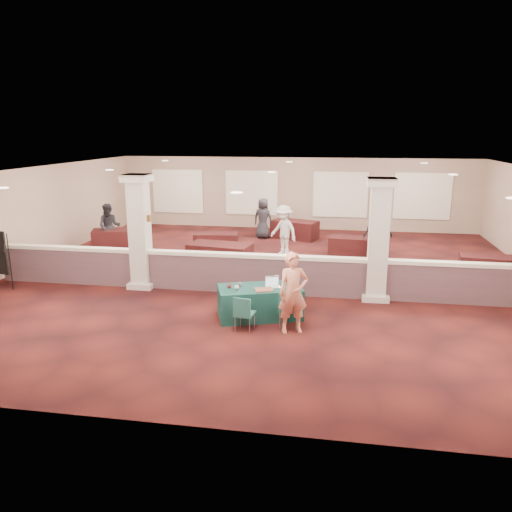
% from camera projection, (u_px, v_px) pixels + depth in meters
% --- Properties ---
extents(ground, '(16.00, 16.00, 0.00)m').
position_uv_depth(ground, '(271.00, 278.00, 15.18)').
color(ground, '#4D1713').
rests_on(ground, ground).
extents(wall_back, '(16.00, 0.04, 3.20)m').
position_uv_depth(wall_back, '(295.00, 194.00, 22.44)').
color(wall_back, gray).
rests_on(wall_back, ground).
extents(wall_front, '(16.00, 0.04, 3.20)m').
position_uv_depth(wall_front, '(195.00, 328.00, 7.14)').
color(wall_front, gray).
rests_on(wall_front, ground).
extents(wall_left, '(0.04, 16.00, 3.20)m').
position_uv_depth(wall_left, '(26.00, 218.00, 16.07)').
color(wall_left, gray).
rests_on(wall_left, ground).
extents(ceiling, '(16.00, 16.00, 0.02)m').
position_uv_depth(ceiling, '(272.00, 172.00, 14.40)').
color(ceiling, white).
rests_on(ceiling, wall_back).
extents(partition_wall, '(15.60, 0.28, 1.10)m').
position_uv_depth(partition_wall, '(263.00, 273.00, 13.61)').
color(partition_wall, brown).
rests_on(partition_wall, ground).
extents(column_left, '(0.72, 0.72, 3.20)m').
position_uv_depth(column_left, '(140.00, 231.00, 13.91)').
color(column_left, silver).
rests_on(column_left, ground).
extents(column_right, '(0.72, 0.72, 3.20)m').
position_uv_depth(column_right, '(378.00, 239.00, 12.86)').
color(column_right, silver).
rests_on(column_right, ground).
extents(sconce_left, '(0.12, 0.12, 0.18)m').
position_uv_depth(sconce_left, '(129.00, 218.00, 13.86)').
color(sconce_left, brown).
rests_on(sconce_left, column_left).
extents(sconce_right, '(0.12, 0.12, 0.18)m').
position_uv_depth(sconce_right, '(149.00, 218.00, 13.77)').
color(sconce_right, brown).
rests_on(sconce_right, column_left).
extents(near_table, '(2.16, 1.56, 0.75)m').
position_uv_depth(near_table, '(260.00, 302.00, 11.89)').
color(near_table, '#0E3534').
rests_on(near_table, ground).
extents(conf_chair_main, '(0.46, 0.47, 0.90)m').
position_uv_depth(conf_chair_main, '(289.00, 307.00, 11.13)').
color(conf_chair_main, '#1E5850').
rests_on(conf_chair_main, ground).
extents(conf_chair_side, '(0.47, 0.47, 0.83)m').
position_uv_depth(conf_chair_side, '(244.00, 311.00, 10.96)').
color(conf_chair_side, '#1E5850').
rests_on(conf_chair_side, ground).
extents(woman, '(0.76, 0.63, 1.81)m').
position_uv_depth(woman, '(293.00, 293.00, 10.88)').
color(woman, '#DA795F').
rests_on(woman, ground).
extents(far_table_front_left, '(2.07, 1.51, 0.76)m').
position_uv_depth(far_table_front_left, '(119.00, 239.00, 18.79)').
color(far_table_front_left, black).
rests_on(far_table_front_left, ground).
extents(far_table_front_center, '(2.11, 1.28, 0.81)m').
position_uv_depth(far_table_front_center, '(220.00, 256.00, 16.17)').
color(far_table_front_center, black).
rests_on(far_table_front_center, ground).
extents(far_table_front_right, '(1.70, 1.00, 0.66)m').
position_uv_depth(far_table_front_right, '(487.00, 266.00, 15.21)').
color(far_table_front_right, black).
rests_on(far_table_front_right, ground).
extents(far_table_back_left, '(1.72, 1.04, 0.66)m').
position_uv_depth(far_table_back_left, '(216.00, 242.00, 18.56)').
color(far_table_back_left, black).
rests_on(far_table_back_left, ground).
extents(far_table_back_center, '(2.05, 1.50, 0.75)m').
position_uv_depth(far_table_back_center, '(295.00, 230.00, 20.64)').
color(far_table_back_center, black).
rests_on(far_table_back_center, ground).
extents(far_table_back_right, '(1.74, 0.98, 0.68)m').
position_uv_depth(far_table_back_right, '(353.00, 247.00, 17.76)').
color(far_table_back_right, black).
rests_on(far_table_back_right, ground).
extents(attendee_a, '(0.91, 0.64, 1.72)m').
position_uv_depth(attendee_a, '(109.00, 227.00, 18.68)').
color(attendee_a, black).
rests_on(attendee_a, ground).
extents(attendee_b, '(1.23, 1.11, 1.79)m').
position_uv_depth(attendee_b, '(284.00, 230.00, 17.82)').
color(attendee_b, silver).
rests_on(attendee_b, ground).
extents(attendee_c, '(1.21, 0.96, 1.86)m').
position_uv_depth(attendee_c, '(378.00, 236.00, 16.62)').
color(attendee_c, black).
rests_on(attendee_c, ground).
extents(attendee_d, '(0.90, 0.62, 1.67)m').
position_uv_depth(attendee_d, '(263.00, 218.00, 20.61)').
color(attendee_d, black).
rests_on(attendee_d, ground).
extents(laptop_base, '(0.40, 0.33, 0.02)m').
position_uv_depth(laptop_base, '(273.00, 287.00, 11.80)').
color(laptop_base, silver).
rests_on(laptop_base, near_table).
extents(laptop_screen, '(0.32, 0.12, 0.23)m').
position_uv_depth(laptop_screen, '(272.00, 280.00, 11.88)').
color(laptop_screen, silver).
rests_on(laptop_screen, near_table).
extents(screen_glow, '(0.29, 0.10, 0.19)m').
position_uv_depth(screen_glow, '(272.00, 281.00, 11.88)').
color(screen_glow, silver).
rests_on(screen_glow, near_table).
extents(knitting, '(0.49, 0.43, 0.03)m').
position_uv_depth(knitting, '(264.00, 290.00, 11.56)').
color(knitting, '#B44C1C').
rests_on(knitting, near_table).
extents(yarn_cream, '(0.11, 0.11, 0.11)m').
position_uv_depth(yarn_cream, '(237.00, 287.00, 11.60)').
color(yarn_cream, beige).
rests_on(yarn_cream, near_table).
extents(yarn_red, '(0.10, 0.10, 0.10)m').
position_uv_depth(yarn_red, '(229.00, 286.00, 11.72)').
color(yarn_red, maroon).
rests_on(yarn_red, near_table).
extents(yarn_grey, '(0.11, 0.11, 0.11)m').
position_uv_depth(yarn_grey, '(240.00, 284.00, 11.83)').
color(yarn_grey, '#454549').
rests_on(yarn_grey, near_table).
extents(scissors, '(0.13, 0.07, 0.01)m').
position_uv_depth(scissors, '(290.00, 289.00, 11.63)').
color(scissors, red).
rests_on(scissors, near_table).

